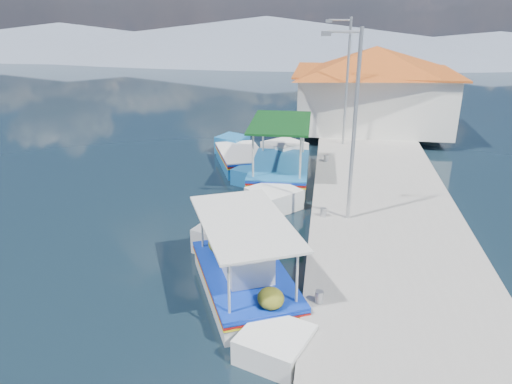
# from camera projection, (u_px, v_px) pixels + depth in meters

# --- Properties ---
(ground) EXTENTS (160.00, 160.00, 0.00)m
(ground) POSITION_uv_depth(u_px,v_px,m) (197.00, 250.00, 15.08)
(ground) COLOR black
(ground) RESTS_ON ground
(quay) EXTENTS (5.00, 44.00, 0.50)m
(quay) POSITION_uv_depth(u_px,v_px,m) (377.00, 185.00, 19.71)
(quay) COLOR gray
(quay) RESTS_ON ground
(bollards) EXTENTS (0.20, 17.20, 0.30)m
(bollards) POSITION_uv_depth(u_px,v_px,m) (325.00, 179.00, 19.16)
(bollards) COLOR #A5A8AD
(bollards) RESTS_ON quay
(main_caique) EXTENTS (3.94, 6.47, 2.34)m
(main_caique) POSITION_uv_depth(u_px,v_px,m) (246.00, 277.00, 12.75)
(main_caique) COLOR white
(main_caique) RESTS_ON ground
(caique_green_canopy) EXTENTS (2.46, 7.78, 2.91)m
(caique_green_canopy) POSITION_uv_depth(u_px,v_px,m) (280.00, 172.00, 20.61)
(caique_green_canopy) COLOR white
(caique_green_canopy) RESTS_ON ground
(caique_blue_hull) EXTENTS (3.32, 5.90, 1.12)m
(caique_blue_hull) POSITION_uv_depth(u_px,v_px,m) (242.00, 160.00, 22.57)
(caique_blue_hull) COLOR #1C67A8
(caique_blue_hull) RESTS_ON ground
(harbor_building) EXTENTS (10.49, 10.49, 4.40)m
(harbor_building) POSITION_uv_depth(u_px,v_px,m) (373.00, 86.00, 27.03)
(harbor_building) COLOR silver
(harbor_building) RESTS_ON quay
(lamp_post_near) EXTENTS (1.21, 0.14, 6.00)m
(lamp_post_near) POSITION_uv_depth(u_px,v_px,m) (352.00, 118.00, 14.90)
(lamp_post_near) COLOR #A5A8AD
(lamp_post_near) RESTS_ON quay
(lamp_post_far) EXTENTS (1.21, 0.14, 6.00)m
(lamp_post_far) POSITION_uv_depth(u_px,v_px,m) (345.00, 76.00, 23.18)
(lamp_post_far) COLOR #A5A8AD
(lamp_post_far) RESTS_ON quay
(mountain_ridge) EXTENTS (171.40, 96.00, 5.50)m
(mountain_ridge) POSITION_uv_depth(u_px,v_px,m) (352.00, 42.00, 64.98)
(mountain_ridge) COLOR slate
(mountain_ridge) RESTS_ON ground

